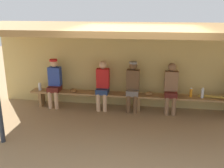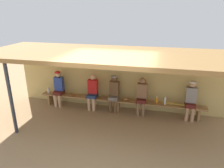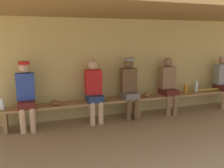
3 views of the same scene
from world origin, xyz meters
name	(u,v)px [view 1 (image 1 of 3)]	position (x,y,z in m)	size (l,w,h in m)	color
ground_plane	(135,138)	(0.00, 0.00, 0.00)	(24.00, 24.00, 0.00)	#9E7F59
back_wall	(140,67)	(0.00, 2.00, 1.10)	(8.00, 0.20, 2.20)	tan
dugout_roof	(140,29)	(0.00, 0.70, 2.26)	(8.00, 2.80, 0.12)	olive
bench	(139,97)	(0.00, 1.55, 0.39)	(6.00, 0.36, 0.46)	#9E7547
player_shirtless_tan	(171,86)	(0.82, 1.55, 0.73)	(0.34, 0.42, 1.34)	#591E19
player_in_blue	(133,84)	(-0.17, 1.55, 0.75)	(0.34, 0.42, 1.34)	slate
player_near_post	(54,81)	(-2.34, 1.55, 0.75)	(0.34, 0.42, 1.34)	#591E19
player_with_sunglasses	(103,83)	(-0.98, 1.55, 0.73)	(0.34, 0.42, 1.34)	navy
water_bottle_blue	(40,87)	(-2.77, 1.53, 0.56)	(0.08, 0.08, 0.22)	silver
water_bottle_green	(191,93)	(1.34, 1.58, 0.58)	(0.07, 0.07, 0.24)	orange
water_bottle_orange	(202,93)	(1.62, 1.53, 0.59)	(0.07, 0.07, 0.27)	silver
baseball_glove_tan	(149,93)	(0.27, 1.55, 0.51)	(0.24, 0.17, 0.09)	olive
baseball_glove_dark_brown	(74,90)	(-1.79, 1.51, 0.51)	(0.24, 0.17, 0.09)	brown
baseball_bat	(215,97)	(1.94, 1.55, 0.49)	(0.07, 0.07, 0.83)	#B28C33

